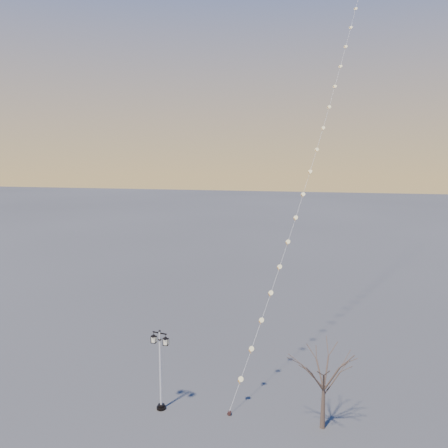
# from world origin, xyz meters

# --- Properties ---
(ground) EXTENTS (300.00, 300.00, 0.00)m
(ground) POSITION_xyz_m (0.00, 0.00, 0.00)
(ground) COLOR #444445
(ground) RESTS_ON ground
(street_lamp) EXTENTS (1.16, 0.58, 4.63)m
(street_lamp) POSITION_xyz_m (-2.26, 1.65, 2.56)
(street_lamp) COLOR black
(street_lamp) RESTS_ON ground
(bare_tree) EXTENTS (2.63, 2.63, 4.36)m
(bare_tree) POSITION_xyz_m (6.54, 1.72, 3.03)
(bare_tree) COLOR brown
(bare_tree) RESTS_ON ground
(kite_train) EXTENTS (11.05, 33.55, 44.28)m
(kite_train) POSITION_xyz_m (6.80, 18.34, 22.05)
(kite_train) COLOR #321A17
(kite_train) RESTS_ON ground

